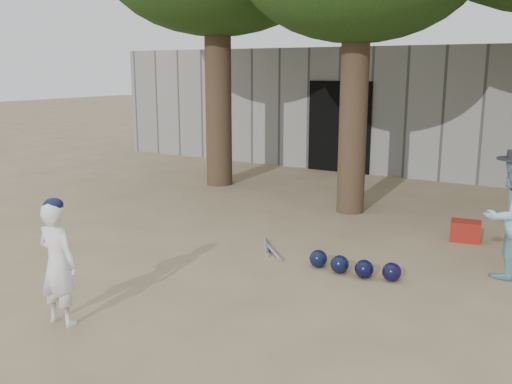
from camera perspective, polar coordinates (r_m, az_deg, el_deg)
The scene contains 7 objects.
ground at distance 7.13m, azimuth -8.44°, elevation -8.42°, with size 70.00×70.00×0.00m, color #937C5E.
boy_player at distance 5.96m, azimuth -19.20°, elevation -6.79°, with size 0.46×0.30×1.25m, color white.
spectator_blue at distance 7.51m, azimuth 24.12°, elevation -2.37°, with size 0.72×0.56×1.49m, color #84B9CC.
red_bag at distance 8.98m, azimuth 20.21°, elevation -3.68°, with size 0.42×0.32×0.30m, color #9F2215.
back_building at distance 16.04m, azimuth 16.00°, elevation 8.24°, with size 16.00×5.24×3.00m.
helmet_row at distance 7.19m, azimuth 9.65°, elevation -7.29°, with size 1.19×0.31×0.23m.
bat_pile at distance 7.99m, azimuth 1.39°, elevation -5.76°, with size 0.67×0.71×0.06m.
Camera 1 is at (4.33, -5.07, 2.51)m, focal length 40.00 mm.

